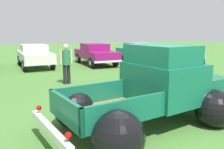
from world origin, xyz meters
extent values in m
plane|color=#477A33|center=(0.00, 0.00, 0.00)|extent=(80.00, 80.00, 0.00)
cylinder|color=black|center=(1.34, 1.03, 0.38)|extent=(0.78, 0.31, 0.76)
cylinder|color=silver|center=(1.34, 1.03, 0.38)|extent=(0.37, 0.27, 0.34)
cylinder|color=black|center=(1.54, -0.70, 0.38)|extent=(0.78, 0.31, 0.76)
cylinder|color=silver|center=(1.54, -0.70, 0.38)|extent=(0.37, 0.27, 0.34)
cylinder|color=black|center=(-1.44, 0.71, 0.38)|extent=(0.78, 0.31, 0.76)
cylinder|color=silver|center=(-1.44, 0.71, 0.38)|extent=(0.37, 0.27, 0.34)
cylinder|color=black|center=(-1.24, -1.02, 0.38)|extent=(0.78, 0.31, 0.76)
cylinder|color=silver|center=(-1.24, -1.02, 0.38)|extent=(0.37, 0.27, 0.34)
sphere|color=black|center=(-1.45, 0.76, 0.44)|extent=(1.06, 1.06, 0.96)
sphere|color=black|center=(-1.24, -1.07, 0.44)|extent=(1.06, 1.06, 0.96)
cube|color=olive|center=(-0.94, -0.11, 0.54)|extent=(2.21, 1.77, 0.04)
cube|color=#14664C|center=(-1.03, 0.62, 0.77)|extent=(2.05, 0.32, 0.50)
cube|color=#14664C|center=(-0.86, -0.83, 0.77)|extent=(2.05, 0.32, 0.50)
cube|color=#14664C|center=(0.03, 0.00, 0.77)|extent=(0.26, 1.54, 0.50)
cube|color=#14664C|center=(-1.92, -0.22, 0.77)|extent=(0.26, 1.54, 0.50)
cube|color=#14664C|center=(0.65, 0.07, 0.99)|extent=(1.64, 1.86, 0.95)
cube|color=#14664C|center=(0.55, 0.06, 1.70)|extent=(1.32, 1.66, 0.45)
cube|color=#8CADB7|center=(1.19, 0.14, 1.68)|extent=(0.32, 1.47, 0.38)
cube|color=#14664C|center=(1.69, 0.20, 0.80)|extent=(1.43, 1.75, 0.55)
sphere|color=black|center=(1.34, 1.06, 0.42)|extent=(1.02, 1.02, 0.92)
sphere|color=black|center=(1.54, -0.73, 0.42)|extent=(1.02, 1.02, 0.92)
cube|color=silver|center=(-2.23, -0.26, 0.46)|extent=(0.35, 1.98, 0.14)
cube|color=silver|center=(2.23, 0.26, 0.46)|extent=(0.35, 1.98, 0.14)
sphere|color=red|center=(-2.28, 0.53, 0.64)|extent=(0.12, 0.12, 0.11)
sphere|color=red|center=(-2.09, -1.04, 0.64)|extent=(0.12, 0.12, 0.11)
cylinder|color=black|center=(-0.02, 9.49, 0.33)|extent=(0.21, 0.66, 0.66)
cylinder|color=silver|center=(-0.02, 9.49, 0.33)|extent=(0.21, 0.30, 0.30)
cylinder|color=black|center=(-1.62, 9.48, 0.33)|extent=(0.21, 0.66, 0.66)
cylinder|color=silver|center=(-1.62, 9.48, 0.33)|extent=(0.21, 0.30, 0.30)
cylinder|color=black|center=(-0.05, 12.20, 0.33)|extent=(0.21, 0.66, 0.66)
cylinder|color=silver|center=(-0.05, 12.20, 0.33)|extent=(0.21, 0.30, 0.30)
cylinder|color=black|center=(-1.65, 12.19, 0.33)|extent=(0.21, 0.66, 0.66)
cylinder|color=silver|center=(-1.65, 12.19, 0.33)|extent=(0.21, 0.30, 0.30)
cube|color=silver|center=(-0.84, 10.84, 0.71)|extent=(1.76, 4.25, 0.55)
cube|color=silver|center=(-0.84, 11.01, 1.21)|extent=(1.49, 1.79, 0.45)
cube|color=silver|center=(-0.85, 12.92, 0.45)|extent=(1.78, 0.12, 0.12)
cube|color=silver|center=(-0.82, 8.76, 0.45)|extent=(1.78, 0.12, 0.12)
cylinder|color=black|center=(3.89, 8.87, 0.33)|extent=(0.21, 0.66, 0.66)
cylinder|color=silver|center=(3.89, 8.87, 0.33)|extent=(0.22, 0.30, 0.30)
cylinder|color=black|center=(2.23, 8.91, 0.33)|extent=(0.21, 0.66, 0.66)
cylinder|color=silver|center=(2.23, 8.91, 0.33)|extent=(0.22, 0.30, 0.30)
cylinder|color=black|center=(3.94, 11.61, 0.33)|extent=(0.21, 0.66, 0.66)
cylinder|color=silver|center=(3.94, 11.61, 0.33)|extent=(0.22, 0.30, 0.30)
cylinder|color=black|center=(2.29, 11.64, 0.33)|extent=(0.21, 0.66, 0.66)
cylinder|color=silver|center=(2.29, 11.64, 0.33)|extent=(0.22, 0.30, 0.30)
cube|color=#8C1466|center=(3.09, 10.26, 0.71)|extent=(1.86, 4.30, 0.55)
cube|color=#8C1466|center=(3.09, 10.43, 1.21)|extent=(1.57, 1.82, 0.45)
cube|color=silver|center=(3.13, 12.35, 0.45)|extent=(1.83, 0.14, 0.12)
cube|color=silver|center=(3.05, 8.16, 0.45)|extent=(1.83, 0.14, 0.12)
cylinder|color=black|center=(7.33, 8.74, 0.33)|extent=(0.21, 0.66, 0.66)
cylinder|color=silver|center=(7.33, 8.74, 0.33)|extent=(0.22, 0.30, 0.30)
cylinder|color=black|center=(5.63, 8.76, 0.33)|extent=(0.21, 0.66, 0.66)
cylinder|color=silver|center=(5.63, 8.76, 0.33)|extent=(0.22, 0.30, 0.30)
cylinder|color=black|center=(7.37, 11.38, 0.33)|extent=(0.21, 0.66, 0.66)
cylinder|color=silver|center=(7.37, 11.38, 0.33)|extent=(0.22, 0.30, 0.30)
cylinder|color=black|center=(5.66, 11.40, 0.33)|extent=(0.21, 0.66, 0.66)
cylinder|color=silver|center=(5.66, 11.40, 0.33)|extent=(0.22, 0.30, 0.30)
cube|color=teal|center=(6.50, 10.07, 0.71)|extent=(1.88, 4.14, 0.55)
cube|color=#8CADB7|center=(6.50, 10.23, 1.21)|extent=(1.61, 1.75, 0.45)
cube|color=silver|center=(6.52, 12.09, 0.45)|extent=(1.89, 0.12, 0.12)
cube|color=silver|center=(6.47, 8.05, 0.45)|extent=(1.89, 0.12, 0.12)
cylinder|color=black|center=(-0.43, 5.28, 0.42)|extent=(0.15, 0.15, 0.84)
cylinder|color=black|center=(-0.26, 5.28, 0.42)|extent=(0.15, 0.15, 0.84)
cylinder|color=#2D724C|center=(-0.35, 5.28, 1.15)|extent=(0.35, 0.35, 0.63)
cylinder|color=beige|center=(-0.57, 5.28, 1.18)|extent=(0.09, 0.09, 0.60)
cylinder|color=beige|center=(-0.13, 5.28, 1.18)|extent=(0.09, 0.09, 0.60)
sphere|color=beige|center=(-0.35, 5.28, 1.61)|extent=(0.23, 0.23, 0.23)
camera|label=1|loc=(-2.99, -4.33, 2.22)|focal=37.03mm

